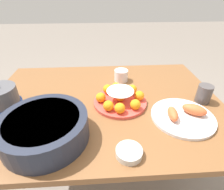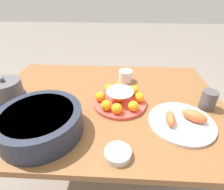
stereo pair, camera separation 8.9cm
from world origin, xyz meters
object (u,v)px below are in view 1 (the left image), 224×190
dining_table (105,114)px  cup_near (121,75)px  cup_far (204,94)px  cake_plate (120,98)px  serving_bowl (45,128)px  warming_pot (1,100)px  sauce_bowl (129,152)px  seafood_platter (184,115)px

dining_table → cup_near: bearing=-117.7°
cup_near → cup_far: bearing=146.7°
cake_plate → serving_bowl: bearing=34.9°
cake_plate → cup_near: (-0.03, -0.25, 0.00)m
cup_near → warming_pot: warming_pot is taller
cup_far → cake_plate: bearing=-1.6°
warming_pot → dining_table: bearing=-172.7°
cup_near → serving_bowl: bearing=53.5°
dining_table → warming_pot: bearing=7.3°
dining_table → sauce_bowl: 0.38m
cake_plate → seafood_platter: 0.31m
cake_plate → sauce_bowl: 0.32m
serving_bowl → warming_pot: bearing=-38.0°
serving_bowl → sauce_bowl: bearing=161.8°
seafood_platter → cup_near: bearing=-57.3°
warming_pot → seafood_platter: bearing=172.7°
cup_far → seafood_platter: bearing=39.1°
cup_near → warming_pot: bearing=24.9°
cup_near → warming_pot: size_ratio=0.49×
cake_plate → warming_pot: 0.56m
sauce_bowl → cup_near: 0.57m
serving_bowl → warming_pot: size_ratio=1.97×
sauce_bowl → seafood_platter: seafood_platter is taller
serving_bowl → warming_pot: (0.25, -0.19, 0.01)m
sauce_bowl → cup_far: bearing=-144.0°
cake_plate → sauce_bowl: cake_plate is taller
cup_near → cup_far: size_ratio=0.89×
seafood_platter → dining_table: bearing=-25.4°
dining_table → sauce_bowl: sauce_bowl is taller
warming_pot → cup_near: bearing=-155.1°
cake_plate → cup_near: cake_plate is taller
cup_far → sauce_bowl: bearing=36.0°
cake_plate → seafood_platter: cake_plate is taller
sauce_bowl → seafood_platter: bearing=-145.9°
sauce_bowl → seafood_platter: 0.34m
dining_table → cake_plate: 0.15m
dining_table → seafood_platter: seafood_platter is taller
seafood_platter → cup_near: 0.46m
seafood_platter → warming_pot: bearing=-7.3°
dining_table → cup_far: size_ratio=13.03×
seafood_platter → warming_pot: size_ratio=1.66×
seafood_platter → cup_far: 0.20m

